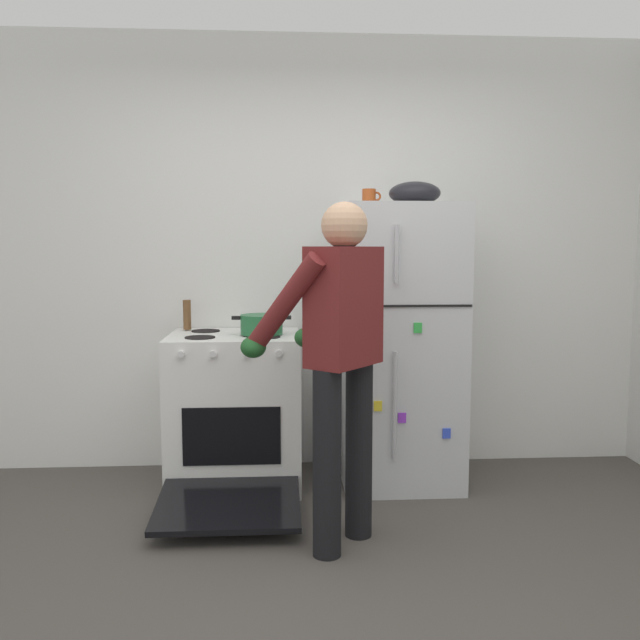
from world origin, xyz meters
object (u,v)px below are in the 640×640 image
at_px(red_pot, 262,324).
at_px(refrigerator, 399,345).
at_px(mixing_bowl, 415,193).
at_px(person_cook, 338,344).
at_px(stove_range, 235,411).
at_px(pepper_mill, 187,315).
at_px(coffee_mug, 369,197).

bearing_deg(red_pot, refrigerator, 3.50).
distance_m(refrigerator, mixing_bowl, 0.89).
bearing_deg(person_cook, red_pot, 114.93).
bearing_deg(red_pot, person_cook, -65.07).
height_order(stove_range, mixing_bowl, mixing_bowl).
xyz_separation_m(pepper_mill, mixing_bowl, (1.35, -0.20, 0.72)).
bearing_deg(pepper_mill, coffee_mug, -7.81).
relative_size(stove_range, mixing_bowl, 4.06).
xyz_separation_m(stove_range, person_cook, (0.53, -0.83, 0.52)).
relative_size(coffee_mug, pepper_mill, 0.62).
relative_size(refrigerator, stove_range, 1.36).
bearing_deg(stove_range, mixing_bowl, 0.97).
relative_size(red_pot, coffee_mug, 3.06).
relative_size(stove_range, person_cook, 0.76).
distance_m(pepper_mill, mixing_bowl, 1.54).
height_order(stove_range, coffee_mug, coffee_mug).
height_order(red_pot, pepper_mill, pepper_mill).
distance_m(person_cook, coffee_mug, 1.19).
bearing_deg(red_pot, mixing_bowl, 3.21).
bearing_deg(coffee_mug, person_cook, -106.38).
distance_m(refrigerator, stove_range, 1.04).
xyz_separation_m(stove_range, pepper_mill, (-0.30, 0.22, 0.55)).
relative_size(person_cook, pepper_mill, 8.87).
relative_size(person_cook, red_pot, 4.67).
bearing_deg(mixing_bowl, stove_range, -179.03).
bearing_deg(stove_range, refrigerator, 1.03).
bearing_deg(refrigerator, coffee_mug, 164.16).
height_order(refrigerator, pepper_mill, refrigerator).
bearing_deg(refrigerator, red_pot, -176.50).
height_order(stove_range, red_pot, red_pot).
height_order(coffee_mug, mixing_bowl, mixing_bowl).
distance_m(coffee_mug, mixing_bowl, 0.26).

